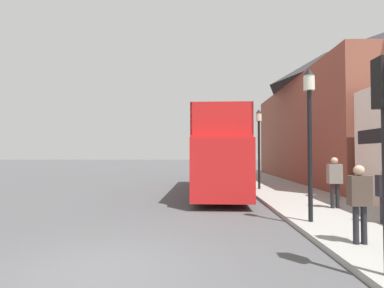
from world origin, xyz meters
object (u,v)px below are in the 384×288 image
Objects in this scene: pedestrian_nearest at (359,196)px; tour_bus at (217,160)px; lamp_post_second at (259,134)px; pedestrian_third at (335,177)px; parked_car_ahead_of_bus at (218,171)px; lamp_post_nearest at (309,115)px.

tour_bus is at bearing 104.87° from pedestrian_nearest.
lamp_post_second is (2.42, 0.69, 1.46)m from tour_bus.
tour_bus is 6.02× the size of pedestrian_nearest.
pedestrian_third is at bearing -75.39° from lamp_post_second.
lamp_post_nearest reaches higher than parked_car_ahead_of_bus.
pedestrian_nearest is 4.58m from pedestrian_third.
tour_bus is at bearing 107.07° from lamp_post_nearest.
parked_car_ahead_of_bus is at bearing 87.23° from tour_bus.
lamp_post_second is (-1.55, 5.94, 2.00)m from pedestrian_third.
pedestrian_nearest is at bearing -89.30° from lamp_post_second.
lamp_post_second is at bearing 90.70° from pedestrian_nearest.
lamp_post_nearest is at bearing -128.00° from pedestrian_third.
pedestrian_third is 3.42m from lamp_post_nearest.
parked_car_ahead_of_bus is at bearing 96.18° from lamp_post_nearest.
parked_car_ahead_of_bus is 2.41× the size of pedestrian_nearest.
tour_bus is 7.91m from lamp_post_nearest.
tour_bus is 5.66× the size of pedestrian_third.
pedestrian_nearest is (2.55, -9.61, -0.61)m from tour_bus.
pedestrian_third is 0.41× the size of lamp_post_nearest.
pedestrian_third reaches higher than pedestrian_nearest.
parked_car_ahead_of_bus is 13.74m from pedestrian_third.
pedestrian_third is at bearing -51.39° from tour_bus.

